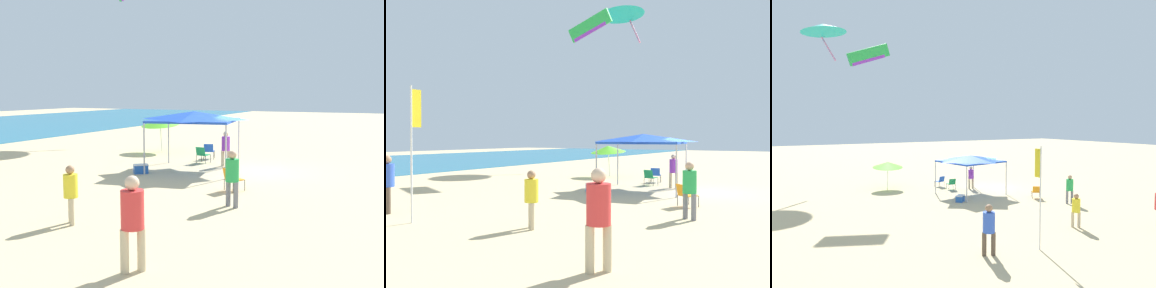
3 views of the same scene
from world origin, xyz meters
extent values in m
cube|color=#D6BC8C|center=(0.00, 0.00, -0.05)|extent=(120.00, 120.00, 0.10)
cylinder|color=#B7B7BC|center=(-2.15, 0.38, 1.10)|extent=(0.07, 0.07, 2.19)
cylinder|color=#B7B7BC|center=(1.16, 0.96, 1.10)|extent=(0.07, 0.07, 2.19)
cylinder|color=#B7B7BC|center=(-2.76, 3.82, 1.10)|extent=(0.07, 0.07, 2.19)
cylinder|color=#B7B7BC|center=(0.56, 4.41, 1.10)|extent=(0.07, 0.07, 2.19)
cube|color=blue|center=(-0.80, 2.39, 2.24)|extent=(4.00, 4.11, 0.10)
pyramid|color=blue|center=(-0.80, 2.39, 2.47)|extent=(3.92, 4.03, 0.36)
cylinder|color=silver|center=(4.01, 6.74, 0.98)|extent=(0.26, 0.06, 1.96)
cone|color=#66D82D|center=(3.91, 6.74, 1.77)|extent=(2.23, 2.20, 0.66)
cylinder|color=black|center=(1.50, 2.54, 0.20)|extent=(0.02, 0.02, 0.40)
cylinder|color=black|center=(1.56, 3.06, 0.20)|extent=(0.02, 0.02, 0.40)
cylinder|color=black|center=(0.98, 2.60, 0.20)|extent=(0.02, 0.02, 0.40)
cylinder|color=black|center=(1.04, 3.12, 0.20)|extent=(0.02, 0.02, 0.40)
cube|color=#198C4C|center=(1.27, 2.83, 0.40)|extent=(0.58, 0.58, 0.03)
cube|color=#198C4C|center=(0.98, 2.87, 0.61)|extent=(0.19, 0.51, 0.41)
cylinder|color=black|center=(3.00, 2.93, 0.20)|extent=(0.02, 0.02, 0.40)
cylinder|color=black|center=(2.86, 3.43, 0.20)|extent=(0.02, 0.02, 0.40)
cylinder|color=black|center=(2.50, 2.79, 0.20)|extent=(0.02, 0.02, 0.40)
cylinder|color=black|center=(2.36, 3.29, 0.20)|extent=(0.02, 0.02, 0.40)
cube|color=blue|center=(2.68, 3.11, 0.40)|extent=(0.64, 0.64, 0.03)
cube|color=blue|center=(2.40, 3.03, 0.61)|extent=(0.26, 0.51, 0.41)
cylinder|color=black|center=(-3.92, -1.01, 0.20)|extent=(0.02, 0.02, 0.40)
cylinder|color=black|center=(-3.63, -0.57, 0.20)|extent=(0.02, 0.02, 0.40)
cylinder|color=black|center=(-4.35, -0.72, 0.20)|extent=(0.02, 0.02, 0.40)
cylinder|color=black|center=(-4.07, -0.29, 0.20)|extent=(0.02, 0.02, 0.40)
cube|color=orange|center=(-3.99, -0.65, 0.40)|extent=(0.72, 0.72, 0.03)
cube|color=orange|center=(-4.24, -0.49, 0.61)|extent=(0.38, 0.48, 0.41)
cube|color=blue|center=(-2.52, 4.15, 0.18)|extent=(0.70, 0.72, 0.36)
cube|color=white|center=(-2.52, 4.15, 0.38)|extent=(0.72, 0.74, 0.04)
cylinder|color=silver|center=(-10.94, 5.31, 1.99)|extent=(0.06, 0.06, 3.97)
cube|color=yellow|center=(-10.77, 5.31, 3.32)|extent=(0.30, 0.02, 1.10)
cylinder|color=#C6B28C|center=(0.74, 1.31, 0.38)|extent=(0.15, 0.15, 0.76)
cylinder|color=#C6B28C|center=(0.72, 1.60, 0.38)|extent=(0.15, 0.15, 0.76)
cylinder|color=purple|center=(0.73, 1.45, 1.09)|extent=(0.40, 0.40, 0.66)
sphere|color=beige|center=(0.73, 1.45, 1.54)|extent=(0.25, 0.25, 0.25)
cylinder|color=brown|center=(-10.38, 7.47, 0.43)|extent=(0.17, 0.17, 0.86)
cylinder|color=brown|center=(-10.52, 7.17, 0.43)|extent=(0.17, 0.17, 0.86)
cylinder|color=blue|center=(-10.45, 7.32, 1.24)|extent=(0.45, 0.45, 0.75)
sphere|color=#A87A56|center=(-10.45, 7.32, 1.75)|extent=(0.28, 0.28, 0.28)
cylinder|color=slate|center=(-6.14, -1.20, 0.40)|extent=(0.15, 0.15, 0.79)
cylinder|color=slate|center=(-6.25, -1.48, 0.40)|extent=(0.15, 0.15, 0.79)
cylinder|color=green|center=(-6.19, -1.34, 1.14)|extent=(0.41, 0.41, 0.69)
sphere|color=tan|center=(-6.19, -1.34, 1.61)|extent=(0.26, 0.26, 0.26)
cylinder|color=#C6B28C|center=(-9.55, 2.04, 0.36)|extent=(0.14, 0.14, 0.72)
cylinder|color=#C6B28C|center=(-9.75, 1.84, 0.36)|extent=(0.14, 0.14, 0.72)
cylinder|color=yellow|center=(-9.65, 1.94, 1.03)|extent=(0.38, 0.38, 0.63)
sphere|color=#A87A56|center=(-9.65, 1.94, 1.46)|extent=(0.23, 0.23, 0.23)
cone|color=teal|center=(12.30, 9.92, 13.31)|extent=(4.97, 5.00, 1.13)
cylinder|color=pink|center=(13.80, 9.41, 12.01)|extent=(0.63, 1.49, 2.60)
cube|color=green|center=(3.81, 8.03, 9.68)|extent=(0.46, 3.10, 1.86)
cube|color=purple|center=(3.81, 8.03, 9.29)|extent=(0.18, 2.37, 1.04)
camera|label=1|loc=(-18.73, -5.80, 3.49)|focal=41.53mm
camera|label=2|loc=(-17.85, -4.72, 2.45)|focal=36.42mm
camera|label=3|loc=(-20.51, 14.04, 4.83)|focal=31.58mm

